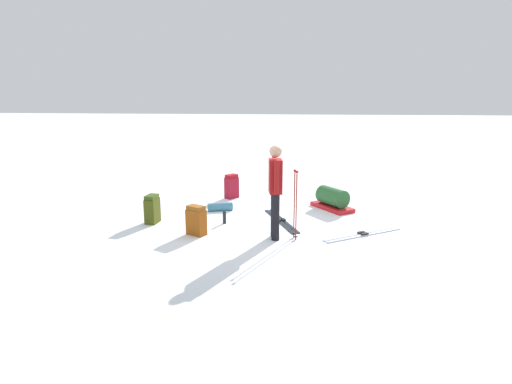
{
  "coord_description": "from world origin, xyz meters",
  "views": [
    {
      "loc": [
        -8.28,
        -0.76,
        2.64
      ],
      "look_at": [
        0.0,
        0.0,
        0.7
      ],
      "focal_mm": 30.95,
      "sensor_mm": 36.0,
      "label": 1
    }
  ],
  "objects_px": {
    "backpack_small_spare": "(232,187)",
    "backpack_bright": "(152,209)",
    "gear_sled": "(332,199)",
    "ski_pair_near": "(281,221)",
    "sleeping_mat_rolled": "(220,207)",
    "ski_pair_far": "(363,234)",
    "backpack_large_dark": "(196,221)",
    "thermos_bottle": "(224,217)",
    "skier_standing": "(275,187)",
    "ski_poles_planted_near": "(295,201)"
  },
  "relations": [
    {
      "from": "backpack_small_spare",
      "to": "backpack_bright",
      "type": "bearing_deg",
      "value": 149.89
    },
    {
      "from": "backpack_small_spare",
      "to": "gear_sled",
      "type": "bearing_deg",
      "value": -108.8
    },
    {
      "from": "backpack_bright",
      "to": "ski_pair_near",
      "type": "bearing_deg",
      "value": -82.46
    },
    {
      "from": "gear_sled",
      "to": "sleeping_mat_rolled",
      "type": "bearing_deg",
      "value": 98.68
    },
    {
      "from": "ski_pair_far",
      "to": "backpack_large_dark",
      "type": "bearing_deg",
      "value": 94.85
    },
    {
      "from": "thermos_bottle",
      "to": "skier_standing",
      "type": "bearing_deg",
      "value": -127.53
    },
    {
      "from": "ski_pair_far",
      "to": "backpack_small_spare",
      "type": "relative_size",
      "value": 2.58
    },
    {
      "from": "backpack_bright",
      "to": "backpack_small_spare",
      "type": "distance_m",
      "value": 2.57
    },
    {
      "from": "ski_pair_far",
      "to": "ski_poles_planted_near",
      "type": "distance_m",
      "value": 1.48
    },
    {
      "from": "skier_standing",
      "to": "backpack_large_dark",
      "type": "bearing_deg",
      "value": 87.22
    },
    {
      "from": "ski_pair_far",
      "to": "skier_standing",
      "type": "bearing_deg",
      "value": 101.59
    },
    {
      "from": "ski_poles_planted_near",
      "to": "thermos_bottle",
      "type": "height_order",
      "value": "ski_poles_planted_near"
    },
    {
      "from": "backpack_small_spare",
      "to": "ski_poles_planted_near",
      "type": "distance_m",
      "value": 3.37
    },
    {
      "from": "backpack_large_dark",
      "to": "backpack_bright",
      "type": "distance_m",
      "value": 1.23
    },
    {
      "from": "sleeping_mat_rolled",
      "to": "gear_sled",
      "type": "bearing_deg",
      "value": -81.32
    },
    {
      "from": "backpack_small_spare",
      "to": "thermos_bottle",
      "type": "bearing_deg",
      "value": -175.58
    },
    {
      "from": "skier_standing",
      "to": "sleeping_mat_rolled",
      "type": "height_order",
      "value": "skier_standing"
    },
    {
      "from": "backpack_small_spare",
      "to": "ski_poles_planted_near",
      "type": "bearing_deg",
      "value": -151.76
    },
    {
      "from": "ski_poles_planted_near",
      "to": "ski_pair_far",
      "type": "bearing_deg",
      "value": -75.27
    },
    {
      "from": "skier_standing",
      "to": "thermos_bottle",
      "type": "relative_size",
      "value": 6.54
    },
    {
      "from": "skier_standing",
      "to": "backpack_small_spare",
      "type": "height_order",
      "value": "skier_standing"
    },
    {
      "from": "ski_pair_far",
      "to": "gear_sled",
      "type": "xyz_separation_m",
      "value": [
        1.79,
        0.43,
        0.21
      ]
    },
    {
      "from": "backpack_bright",
      "to": "ski_poles_planted_near",
      "type": "height_order",
      "value": "ski_poles_planted_near"
    },
    {
      "from": "backpack_bright",
      "to": "backpack_small_spare",
      "type": "xyz_separation_m",
      "value": [
        2.22,
        -1.29,
        0.01
      ]
    },
    {
      "from": "ski_pair_far",
      "to": "gear_sled",
      "type": "height_order",
      "value": "gear_sled"
    },
    {
      "from": "backpack_large_dark",
      "to": "ski_pair_far",
      "type": "bearing_deg",
      "value": -85.15
    },
    {
      "from": "skier_standing",
      "to": "ski_poles_planted_near",
      "type": "distance_m",
      "value": 0.44
    },
    {
      "from": "sleeping_mat_rolled",
      "to": "skier_standing",
      "type": "bearing_deg",
      "value": -143.17
    },
    {
      "from": "ski_pair_near",
      "to": "ski_poles_planted_near",
      "type": "height_order",
      "value": "ski_poles_planted_near"
    },
    {
      "from": "ski_pair_near",
      "to": "thermos_bottle",
      "type": "relative_size",
      "value": 6.34
    },
    {
      "from": "ski_pair_far",
      "to": "backpack_large_dark",
      "type": "height_order",
      "value": "backpack_large_dark"
    },
    {
      "from": "ski_poles_planted_near",
      "to": "backpack_small_spare",
      "type": "bearing_deg",
      "value": 28.24
    },
    {
      "from": "gear_sled",
      "to": "sleeping_mat_rolled",
      "type": "xyz_separation_m",
      "value": [
        -0.38,
        2.5,
        -0.13
      ]
    },
    {
      "from": "ski_pair_near",
      "to": "backpack_small_spare",
      "type": "xyz_separation_m",
      "value": [
        1.88,
        1.3,
        0.28
      ]
    },
    {
      "from": "sleeping_mat_rolled",
      "to": "thermos_bottle",
      "type": "xyz_separation_m",
      "value": [
        -0.93,
        -0.25,
        0.04
      ]
    },
    {
      "from": "backpack_large_dark",
      "to": "backpack_small_spare",
      "type": "relative_size",
      "value": 0.93
    },
    {
      "from": "backpack_large_dark",
      "to": "backpack_bright",
      "type": "xyz_separation_m",
      "value": [
        0.65,
        1.05,
        0.01
      ]
    },
    {
      "from": "backpack_small_spare",
      "to": "gear_sled",
      "type": "relative_size",
      "value": 0.54
    },
    {
      "from": "backpack_bright",
      "to": "backpack_small_spare",
      "type": "relative_size",
      "value": 0.97
    },
    {
      "from": "backpack_large_dark",
      "to": "gear_sled",
      "type": "height_order",
      "value": "backpack_large_dark"
    },
    {
      "from": "sleeping_mat_rolled",
      "to": "thermos_bottle",
      "type": "height_order",
      "value": "thermos_bottle"
    },
    {
      "from": "backpack_bright",
      "to": "thermos_bottle",
      "type": "distance_m",
      "value": 1.47
    },
    {
      "from": "ski_pair_far",
      "to": "backpack_bright",
      "type": "bearing_deg",
      "value": 84.63
    },
    {
      "from": "skier_standing",
      "to": "backpack_small_spare",
      "type": "relative_size",
      "value": 2.86
    },
    {
      "from": "backpack_large_dark",
      "to": "gear_sled",
      "type": "distance_m",
      "value": 3.35
    },
    {
      "from": "ski_pair_near",
      "to": "ski_poles_planted_near",
      "type": "bearing_deg",
      "value": -165.06
    },
    {
      "from": "skier_standing",
      "to": "gear_sled",
      "type": "xyz_separation_m",
      "value": [
        2.12,
        -1.19,
        -0.73
      ]
    },
    {
      "from": "ski_pair_near",
      "to": "gear_sled",
      "type": "xyz_separation_m",
      "value": [
        1.06,
        -1.11,
        0.21
      ]
    },
    {
      "from": "ski_pair_far",
      "to": "backpack_large_dark",
      "type": "distance_m",
      "value": 3.11
    },
    {
      "from": "backpack_bright",
      "to": "gear_sled",
      "type": "xyz_separation_m",
      "value": [
        1.4,
        -3.7,
        -0.06
      ]
    }
  ]
}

